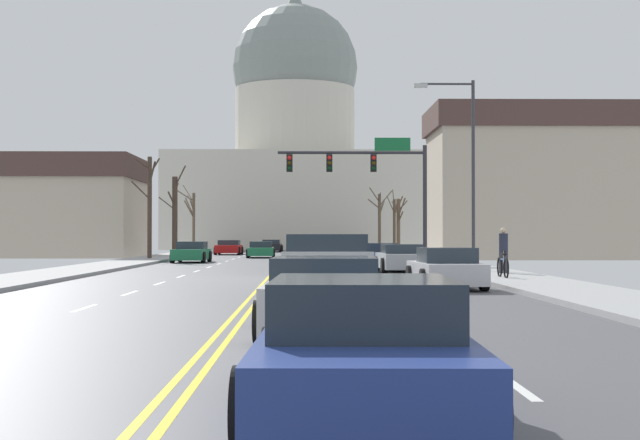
{
  "coord_description": "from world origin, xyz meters",
  "views": [
    {
      "loc": [
        1.3,
        -34.06,
        1.58
      ],
      "look_at": [
        2.18,
        24.95,
        2.54
      ],
      "focal_mm": 52.53,
      "sensor_mm": 36.0,
      "label": 1
    }
  ],
  "objects_px": {
    "signal_gantry": "(371,172)",
    "sedan_oncoming_00": "(192,252)",
    "sedan_oncoming_01": "(261,250)",
    "sedan_oncoming_02": "(229,248)",
    "bicycle_parked": "(503,267)",
    "street_lamp_right": "(465,157)",
    "pedestrian_00": "(503,248)",
    "sedan_near_05": "(325,297)",
    "pickup_truck_near_04": "(327,271)",
    "sedan_near_06": "(362,352)",
    "sedan_near_00": "(380,256)",
    "sedan_near_02": "(324,263)",
    "sedan_oncoming_03": "(271,246)",
    "sedan_near_01": "(401,259)",
    "sedan_near_03": "(446,269)"
  },
  "relations": [
    {
      "from": "sedan_near_06",
      "to": "bicycle_parked",
      "type": "height_order",
      "value": "sedan_near_06"
    },
    {
      "from": "pedestrian_00",
      "to": "bicycle_parked",
      "type": "distance_m",
      "value": 3.71
    },
    {
      "from": "pedestrian_00",
      "to": "sedan_near_01",
      "type": "bearing_deg",
      "value": 125.97
    },
    {
      "from": "sedan_oncoming_01",
      "to": "sedan_oncoming_02",
      "type": "distance_m",
      "value": 10.59
    },
    {
      "from": "signal_gantry",
      "to": "sedan_near_05",
      "type": "distance_m",
      "value": 34.94
    },
    {
      "from": "pickup_truck_near_04",
      "to": "sedan_oncoming_02",
      "type": "relative_size",
      "value": 1.24
    },
    {
      "from": "signal_gantry",
      "to": "sedan_oncoming_00",
      "type": "height_order",
      "value": "signal_gantry"
    },
    {
      "from": "sedan_oncoming_02",
      "to": "sedan_oncoming_03",
      "type": "distance_m",
      "value": 12.96
    },
    {
      "from": "signal_gantry",
      "to": "sedan_near_02",
      "type": "xyz_separation_m",
      "value": [
        -2.8,
        -15.49,
        -4.34
      ]
    },
    {
      "from": "pedestrian_00",
      "to": "sedan_oncoming_01",
      "type": "bearing_deg",
      "value": 109.32
    },
    {
      "from": "sedan_oncoming_01",
      "to": "sedan_oncoming_02",
      "type": "height_order",
      "value": "sedan_oncoming_02"
    },
    {
      "from": "sedan_near_05",
      "to": "pickup_truck_near_04",
      "type": "bearing_deg",
      "value": 88.45
    },
    {
      "from": "sedan_oncoming_00",
      "to": "sedan_oncoming_02",
      "type": "distance_m",
      "value": 21.53
    },
    {
      "from": "sedan_near_00",
      "to": "bicycle_parked",
      "type": "relative_size",
      "value": 2.55
    },
    {
      "from": "sedan_oncoming_02",
      "to": "street_lamp_right",
      "type": "bearing_deg",
      "value": -71.19
    },
    {
      "from": "sedan_near_02",
      "to": "sedan_oncoming_01",
      "type": "relative_size",
      "value": 0.94
    },
    {
      "from": "sedan_near_00",
      "to": "sedan_oncoming_02",
      "type": "distance_m",
      "value": 31.51
    },
    {
      "from": "sedan_near_02",
      "to": "sedan_oncoming_00",
      "type": "distance_m",
      "value": 21.95
    },
    {
      "from": "street_lamp_right",
      "to": "pedestrian_00",
      "type": "bearing_deg",
      "value": -72.06
    },
    {
      "from": "sedan_near_03",
      "to": "signal_gantry",
      "type": "bearing_deg",
      "value": 91.83
    },
    {
      "from": "sedan_near_00",
      "to": "sedan_oncoming_01",
      "type": "bearing_deg",
      "value": 109.11
    },
    {
      "from": "sedan_oncoming_01",
      "to": "pedestrian_00",
      "type": "height_order",
      "value": "pedestrian_00"
    },
    {
      "from": "sedan_near_02",
      "to": "sedan_oncoming_03",
      "type": "height_order",
      "value": "sedan_near_02"
    },
    {
      "from": "sedan_near_02",
      "to": "bicycle_parked",
      "type": "xyz_separation_m",
      "value": [
        6.08,
        -2.0,
        -0.08
      ]
    },
    {
      "from": "sedan_near_03",
      "to": "sedan_oncoming_02",
      "type": "bearing_deg",
      "value": 102.15
    },
    {
      "from": "signal_gantry",
      "to": "bicycle_parked",
      "type": "height_order",
      "value": "signal_gantry"
    },
    {
      "from": "pickup_truck_near_04",
      "to": "sedan_oncoming_00",
      "type": "relative_size",
      "value": 1.3
    },
    {
      "from": "sedan_oncoming_02",
      "to": "bicycle_parked",
      "type": "distance_m",
      "value": 46.08
    },
    {
      "from": "pickup_truck_near_04",
      "to": "signal_gantry",
      "type": "bearing_deg",
      "value": 83.8
    },
    {
      "from": "signal_gantry",
      "to": "sedan_near_05",
      "type": "xyz_separation_m",
      "value": [
        -3.15,
        -34.53,
        -4.31
      ]
    },
    {
      "from": "sedan_near_05",
      "to": "sedan_oncoming_01",
      "type": "relative_size",
      "value": 0.92
    },
    {
      "from": "sedan_oncoming_00",
      "to": "pedestrian_00",
      "type": "xyz_separation_m",
      "value": [
        14.19,
        -19.11,
        0.53
      ]
    },
    {
      "from": "sedan_near_05",
      "to": "street_lamp_right",
      "type": "bearing_deg",
      "value": 75.13
    },
    {
      "from": "signal_gantry",
      "to": "bicycle_parked",
      "type": "bearing_deg",
      "value": -79.37
    },
    {
      "from": "signal_gantry",
      "to": "sedan_oncoming_01",
      "type": "bearing_deg",
      "value": 111.8
    },
    {
      "from": "sedan_oncoming_02",
      "to": "sedan_oncoming_03",
      "type": "bearing_deg",
      "value": 76.63
    },
    {
      "from": "pickup_truck_near_04",
      "to": "sedan_near_05",
      "type": "relative_size",
      "value": 1.29
    },
    {
      "from": "sedan_oncoming_02",
      "to": "sedan_near_02",
      "type": "bearing_deg",
      "value": -80.68
    },
    {
      "from": "signal_gantry",
      "to": "pedestrian_00",
      "type": "height_order",
      "value": "signal_gantry"
    },
    {
      "from": "sedan_oncoming_01",
      "to": "sedan_oncoming_02",
      "type": "bearing_deg",
      "value": 106.98
    },
    {
      "from": "sedan_near_06",
      "to": "sedan_near_05",
      "type": "bearing_deg",
      "value": 91.63
    },
    {
      "from": "sedan_near_05",
      "to": "sedan_oncoming_02",
      "type": "xyz_separation_m",
      "value": [
        -6.58,
        61.25,
        -0.03
      ]
    },
    {
      "from": "pickup_truck_near_04",
      "to": "sedan_oncoming_03",
      "type": "distance_m",
      "value": 66.62
    },
    {
      "from": "signal_gantry",
      "to": "sedan_near_02",
      "type": "bearing_deg",
      "value": -100.24
    },
    {
      "from": "sedan_oncoming_01",
      "to": "bicycle_parked",
      "type": "relative_size",
      "value": 2.68
    },
    {
      "from": "sedan_near_06",
      "to": "sedan_oncoming_00",
      "type": "xyz_separation_m",
      "value": [
        -7.17,
        46.42,
        0.01
      ]
    },
    {
      "from": "sedan_near_02",
      "to": "pedestrian_00",
      "type": "height_order",
      "value": "pedestrian_00"
    },
    {
      "from": "sedan_near_01",
      "to": "sedan_oncoming_01",
      "type": "distance_m",
      "value": 26.78
    },
    {
      "from": "sedan_near_02",
      "to": "sedan_oncoming_01",
      "type": "bearing_deg",
      "value": 96.82
    },
    {
      "from": "sedan_near_06",
      "to": "bicycle_parked",
      "type": "xyz_separation_m",
      "value": [
        6.25,
        23.74,
        -0.08
      ]
    }
  ]
}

